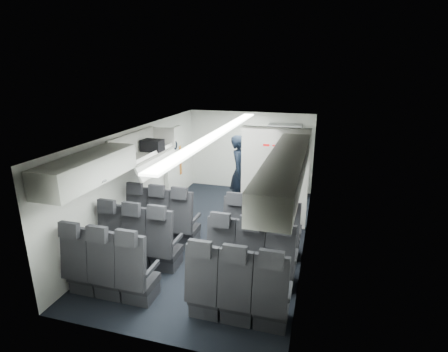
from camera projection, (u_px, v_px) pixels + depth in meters
The scene contains 14 objects.
cabin_shell at pixel (218, 183), 6.81m from camera, with size 3.41×6.01×2.16m.
seat_row_front at pixel (210, 228), 6.54m from camera, with size 3.33×0.56×1.24m.
seat_row_mid at pixel (193, 252), 5.71m from camera, with size 3.33×0.56×1.24m.
seat_row_rear at pixel (170, 283), 4.89m from camera, with size 3.33×0.56×1.24m.
overhead_bin_left_rear at pixel (88, 169), 5.13m from camera, with size 0.53×1.80×0.40m.
overhead_bin_left_front_open at pixel (144, 151), 6.78m from camera, with size 0.64×1.70×0.72m.
overhead_bin_right_rear at pixel (278, 186), 4.39m from camera, with size 0.53×1.80×0.40m.
overhead_bin_right_front at pixel (292, 154), 6.00m from camera, with size 0.53×1.70×0.40m.
bulkhead_partition at pixel (274, 178), 7.30m from camera, with size 1.40×0.15×2.13m.
galley_unit at pixel (283, 161), 9.11m from camera, with size 0.85×0.52×1.90m.
boarding_door at pixel (174, 165), 8.72m from camera, with size 0.12×1.27×1.86m.
flight_attendant at pixel (240, 172), 8.33m from camera, with size 0.65×0.43×1.78m, color black.
carry_on_bag at pixel (152, 146), 6.98m from camera, with size 0.41×0.29×0.25m, color black.
papers at pixel (247, 167), 8.19m from camera, with size 0.22×0.02×0.15m, color white.
Camera 1 is at (1.88, -6.18, 3.30)m, focal length 28.00 mm.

